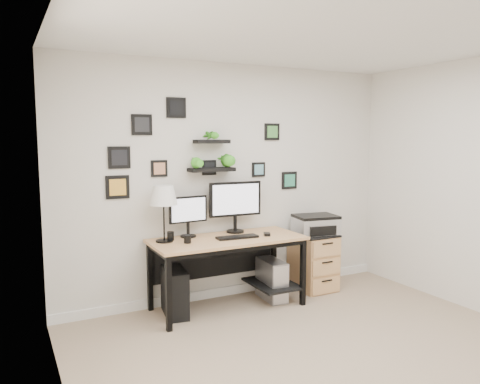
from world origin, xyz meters
TOP-DOWN VIEW (x-y plane):
  - room at (0.00, 1.98)m, footprint 4.00×4.00m
  - desk at (-0.21, 1.67)m, footprint 1.60×0.70m
  - monitor_left at (-0.59, 1.86)m, footprint 0.42×0.18m
  - monitor_right at (-0.04, 1.85)m, footprint 0.61×0.20m
  - keyboard at (-0.16, 1.58)m, footprint 0.45×0.17m
  - mouse at (0.18, 1.55)m, footprint 0.10×0.12m
  - table_lamp at (-0.89, 1.77)m, footprint 0.28×0.28m
  - mug at (-0.70, 1.60)m, footprint 0.07×0.07m
  - pen_cup at (-0.81, 1.80)m, footprint 0.07×0.07m
  - pc_tower_black at (-0.81, 1.70)m, footprint 0.28×0.50m
  - pc_tower_grey at (0.30, 1.64)m, footprint 0.23×0.46m
  - file_cabinet at (0.93, 1.72)m, footprint 0.43×0.53m
  - printer at (0.94, 1.71)m, footprint 0.53×0.45m
  - wall_decor at (-0.35, 1.93)m, footprint 2.26×0.18m

SIDE VIEW (x-z plane):
  - room at x=0.00m, z-range -1.95..2.05m
  - pc_tower_grey at x=0.30m, z-range 0.00..0.44m
  - pc_tower_black at x=-0.81m, z-range 0.00..0.47m
  - file_cabinet at x=0.93m, z-range 0.00..0.67m
  - desk at x=-0.21m, z-range 0.25..1.00m
  - keyboard at x=-0.16m, z-range 0.75..0.77m
  - mouse at x=0.18m, z-range 0.75..0.78m
  - printer at x=0.94m, z-range 0.67..0.89m
  - mug at x=-0.70m, z-range 0.75..0.83m
  - pen_cup at x=-0.81m, z-range 0.75..0.84m
  - monitor_left at x=-0.59m, z-range 0.79..1.22m
  - monitor_right at x=-0.04m, z-range 0.80..1.37m
  - table_lamp at x=-0.89m, z-range 0.92..1.49m
  - wall_decor at x=-0.35m, z-range 1.12..2.14m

